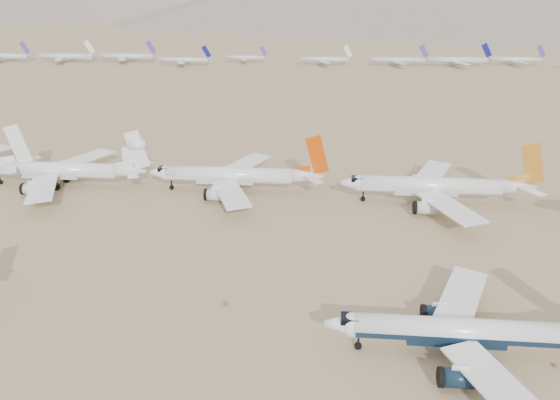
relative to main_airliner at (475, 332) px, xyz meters
The scene contains 6 objects.
ground 13.15m from the main_airliner, 164.69° to the right, with size 7000.00×7000.00×0.00m, color #7E6349.
main_airliner is the anchor object (origin of this frame).
row2_gold_tail 66.34m from the main_airliner, 85.12° to the left, with size 50.39×49.29×17.94m.
row2_orange_tail 86.20m from the main_airliner, 125.50° to the left, with size 48.84×47.77×17.42m.
row2_white_trijet 122.99m from the main_airliner, 145.33° to the left, with size 50.02×48.89×17.73m.
distant_storage_row 341.46m from the main_airliner, 101.60° to the left, with size 467.61×58.71×14.36m.
Camera 1 is at (-12.23, -71.82, 55.96)m, focal length 35.00 mm.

